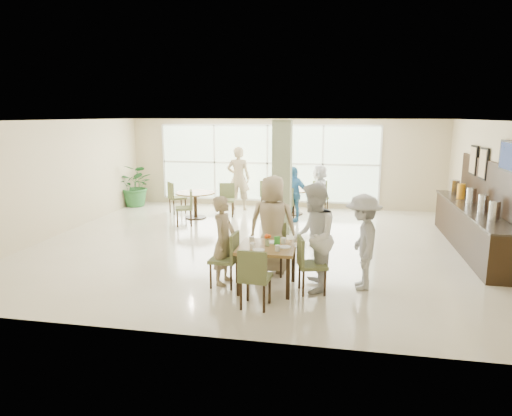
% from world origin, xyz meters
% --- Properties ---
extents(ground, '(10.00, 10.00, 0.00)m').
position_xyz_m(ground, '(0.00, 0.00, 0.00)').
color(ground, beige).
rests_on(ground, ground).
extents(room_shell, '(10.00, 10.00, 10.00)m').
position_xyz_m(room_shell, '(0.00, 0.00, 1.70)').
color(room_shell, white).
rests_on(room_shell, ground).
extents(window_bank, '(7.00, 0.04, 7.00)m').
position_xyz_m(window_bank, '(-0.50, 4.46, 1.40)').
color(window_bank, silver).
rests_on(window_bank, ground).
extents(column, '(0.45, 0.45, 2.80)m').
position_xyz_m(column, '(0.40, 1.20, 1.40)').
color(column, '#6B7451').
rests_on(column, ground).
extents(main_table, '(0.96, 0.96, 0.75)m').
position_xyz_m(main_table, '(0.66, -2.63, 0.66)').
color(main_table, brown).
rests_on(main_table, ground).
extents(round_table_left, '(1.12, 1.12, 0.75)m').
position_xyz_m(round_table_left, '(-2.25, 2.39, 0.58)').
color(round_table_left, brown).
rests_on(round_table_left, ground).
extents(round_table_right, '(1.09, 1.09, 0.75)m').
position_xyz_m(round_table_right, '(0.45, 3.44, 0.57)').
color(round_table_right, brown).
rests_on(round_table_right, ground).
extents(chairs_main_table, '(2.03, 1.98, 0.95)m').
position_xyz_m(chairs_main_table, '(0.65, -2.65, 0.47)').
color(chairs_main_table, '#575E34').
rests_on(chairs_main_table, ground).
extents(chairs_table_left, '(2.13, 2.07, 0.95)m').
position_xyz_m(chairs_table_left, '(-2.23, 2.39, 0.47)').
color(chairs_table_left, '#575E34').
rests_on(chairs_table_left, ground).
extents(chairs_table_right, '(2.12, 1.85, 0.95)m').
position_xyz_m(chairs_table_right, '(0.42, 3.39, 0.47)').
color(chairs_table_right, '#575E34').
rests_on(chairs_table_right, ground).
extents(tabletop_clutter, '(0.74, 0.70, 0.21)m').
position_xyz_m(tabletop_clutter, '(0.69, -2.64, 0.81)').
color(tabletop_clutter, white).
rests_on(tabletop_clutter, main_table).
extents(buffet_counter, '(0.64, 4.70, 1.95)m').
position_xyz_m(buffet_counter, '(4.70, 0.51, 0.55)').
color(buffet_counter, black).
rests_on(buffet_counter, ground).
extents(wall_tv, '(0.06, 1.00, 0.58)m').
position_xyz_m(wall_tv, '(4.94, -0.60, 2.15)').
color(wall_tv, black).
rests_on(wall_tv, ground).
extents(framed_art_a, '(0.05, 0.55, 0.70)m').
position_xyz_m(framed_art_a, '(4.95, 1.00, 1.85)').
color(framed_art_a, black).
rests_on(framed_art_a, ground).
extents(framed_art_b, '(0.05, 0.55, 0.70)m').
position_xyz_m(framed_art_b, '(4.95, 1.80, 1.85)').
color(framed_art_b, black).
rests_on(framed_art_b, ground).
extents(potted_plant, '(1.30, 1.30, 1.36)m').
position_xyz_m(potted_plant, '(-4.67, 3.70, 0.68)').
color(potted_plant, '#28642D').
rests_on(potted_plant, ground).
extents(teen_left, '(0.45, 0.62, 1.56)m').
position_xyz_m(teen_left, '(-0.12, -2.51, 0.78)').
color(teen_left, tan).
rests_on(teen_left, ground).
extents(teen_far, '(0.92, 0.54, 1.84)m').
position_xyz_m(teen_far, '(0.62, -1.77, 0.92)').
color(teen_far, tan).
rests_on(teen_far, ground).
extents(teen_right, '(0.73, 0.92, 1.84)m').
position_xyz_m(teen_right, '(1.43, -2.55, 0.92)').
color(teen_right, white).
rests_on(teen_right, ground).
extents(teen_standing, '(0.68, 1.10, 1.63)m').
position_xyz_m(teen_standing, '(2.24, -2.30, 0.82)').
color(teen_standing, '#ABABAD').
rests_on(teen_standing, ground).
extents(adult_a, '(1.02, 0.79, 1.52)m').
position_xyz_m(adult_a, '(0.54, 2.54, 0.76)').
color(adult_a, '#408AC1').
rests_on(adult_a, ground).
extents(adult_b, '(0.94, 1.51, 1.51)m').
position_xyz_m(adult_b, '(1.22, 3.41, 0.75)').
color(adult_b, white).
rests_on(adult_b, ground).
extents(adult_standing, '(0.76, 0.53, 1.98)m').
position_xyz_m(adult_standing, '(-1.29, 3.75, 0.99)').
color(adult_standing, tan).
rests_on(adult_standing, ground).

